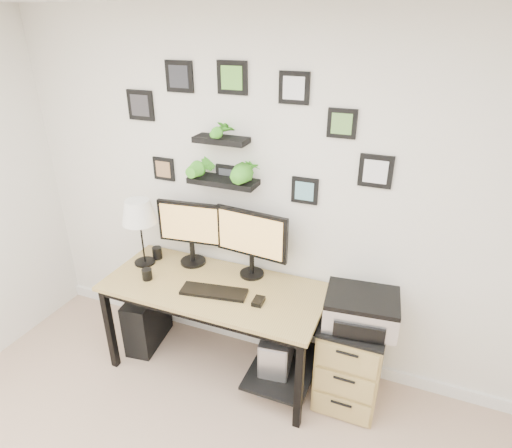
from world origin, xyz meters
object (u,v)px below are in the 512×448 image
at_px(file_cabinet, 351,359).
at_px(printer, 361,310).
at_px(pc_tower_grey, 278,353).
at_px(desk, 221,298).
at_px(mug, 147,274).
at_px(monitor_right, 251,238).
at_px(monitor_left, 190,229).
at_px(table_lamp, 139,213).
at_px(pc_tower_black, 147,319).

distance_m(file_cabinet, printer, 0.44).
bearing_deg(file_cabinet, pc_tower_grey, -176.13).
relative_size(desk, mug, 19.13).
distance_m(monitor_right, file_cabinet, 1.10).
relative_size(desk, monitor_left, 3.09).
height_order(monitor_right, printer, monitor_right).
xyz_separation_m(table_lamp, file_cabinet, (1.66, 0.01, -0.84)).
bearing_deg(monitor_right, monitor_left, -179.00).
bearing_deg(table_lamp, pc_tower_grey, -1.35).
xyz_separation_m(pc_tower_black, printer, (1.70, 0.04, 0.54)).
relative_size(desk, monitor_right, 2.84).
height_order(desk, printer, printer).
bearing_deg(printer, desk, -177.71).
distance_m(monitor_left, mug, 0.46).
relative_size(pc_tower_black, printer, 0.93).
distance_m(monitor_left, file_cabinet, 1.50).
bearing_deg(file_cabinet, printer, -33.36).
xyz_separation_m(mug, printer, (1.53, 0.18, -0.01)).
distance_m(monitor_left, pc_tower_black, 0.92).
distance_m(desk, table_lamp, 0.88).
height_order(pc_tower_grey, file_cabinet, file_cabinet).
bearing_deg(monitor_right, file_cabinet, -9.69).
height_order(pc_tower_black, file_cabinet, file_cabinet).
height_order(monitor_left, pc_tower_black, monitor_left).
distance_m(desk, monitor_right, 0.50).
bearing_deg(monitor_left, table_lamp, -158.43).
height_order(mug, pc_tower_black, mug).
distance_m(table_lamp, file_cabinet, 1.86).
bearing_deg(pc_tower_grey, file_cabinet, 3.87).
height_order(desk, monitor_right, monitor_right).
bearing_deg(pc_tower_black, monitor_right, 4.97).
bearing_deg(table_lamp, desk, -4.12).
xyz_separation_m(monitor_left, pc_tower_grey, (0.78, -0.17, -0.82)).
relative_size(table_lamp, file_cabinet, 0.80).
height_order(monitor_right, file_cabinet, monitor_right).
xyz_separation_m(file_cabinet, printer, (0.03, -0.02, 0.44)).
relative_size(monitor_right, pc_tower_grey, 1.14).
height_order(table_lamp, mug, table_lamp).
bearing_deg(table_lamp, mug, -50.55).
bearing_deg(pc_tower_black, file_cabinet, -5.82).
distance_m(pc_tower_black, pc_tower_grey, 1.15).
bearing_deg(file_cabinet, monitor_left, 174.32).
relative_size(pc_tower_black, pc_tower_grey, 0.94).
distance_m(monitor_right, mug, 0.82).
relative_size(desk, pc_tower_grey, 3.23).
xyz_separation_m(table_lamp, printer, (1.69, -0.01, -0.40)).
height_order(desk, file_cabinet, desk).
bearing_deg(pc_tower_black, printer, -6.45).
height_order(table_lamp, file_cabinet, table_lamp).
height_order(file_cabinet, printer, printer).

